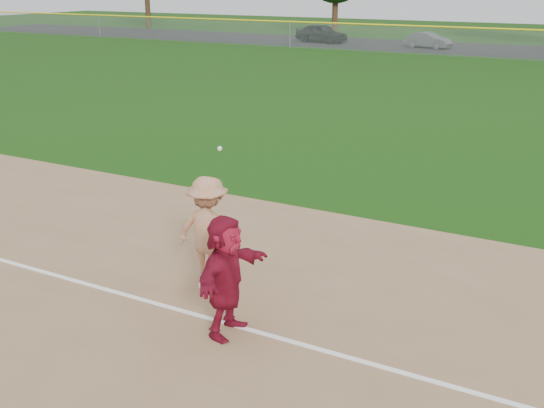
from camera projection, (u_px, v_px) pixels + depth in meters
The scene contains 7 objects.
ground at pixel (230, 299), 11.79m from camera, with size 160.00×160.00×0.00m, color #16400C.
foul_line at pixel (203, 317), 11.13m from camera, with size 60.00×0.10×0.01m, color white.
first_base at pixel (213, 285), 12.17m from camera, with size 0.37×0.37×0.08m, color white.
base_runner at pixel (226, 276), 10.35m from camera, with size 1.79×0.57×1.93m, color maroon.
car_left at pixel (321, 33), 58.09m from camera, with size 1.85×4.60×1.57m, color black.
car_mid at pixel (428, 40), 53.51m from camera, with size 1.27×3.65×1.20m, color #515358.
first_base_play at pixel (208, 232), 12.03m from camera, with size 1.31×0.77×2.61m.
Camera 1 is at (5.87, -8.94, 5.29)m, focal length 45.00 mm.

